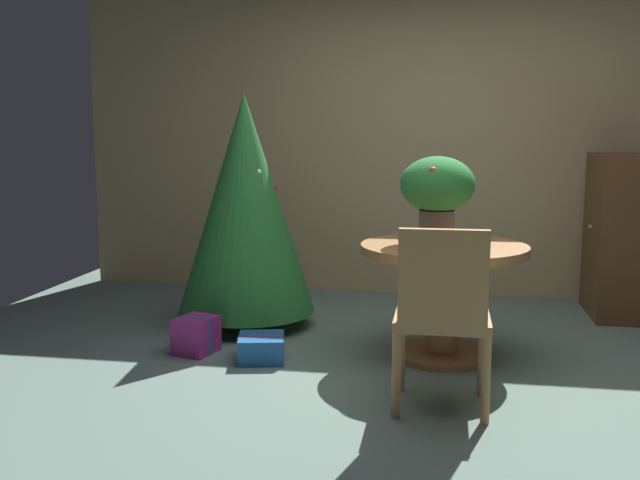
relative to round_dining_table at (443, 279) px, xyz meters
The scene contains 9 objects.
ground_plane 0.64m from the round_dining_table, 105.93° to the right, with size 6.60×6.60×0.00m, color slate.
back_wall_panel 1.98m from the round_dining_table, 93.56° to the left, with size 6.00×0.10×2.60m, color tan.
round_dining_table is the anchor object (origin of this frame).
flower_vase 0.54m from the round_dining_table, 126.61° to the left, with size 0.45×0.45×0.53m.
wooden_chair_near 0.89m from the round_dining_table, 90.00° to the right, with size 0.47×0.42×0.93m.
holiday_tree 1.51m from the round_dining_table, 159.46° to the left, with size 0.97×0.97×1.63m.
gift_box_purple 1.57m from the round_dining_table, behind, with size 0.27×0.30×0.23m.
gift_box_blue 1.18m from the round_dining_table, 167.35° to the right, with size 0.33×0.34×0.15m.
wooden_cabinet 1.84m from the round_dining_table, 43.83° to the left, with size 0.51×0.70×1.21m.
Camera 1 is at (0.12, -4.01, 1.39)m, focal length 41.07 mm.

